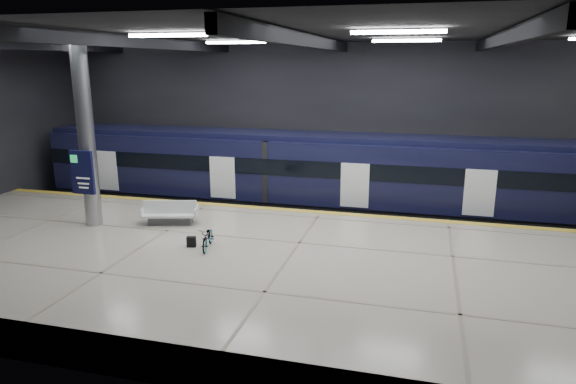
% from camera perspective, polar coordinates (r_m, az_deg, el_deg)
% --- Properties ---
extents(ground, '(30.00, 30.00, 0.00)m').
position_cam_1_polar(ground, '(18.87, 1.98, -7.78)').
color(ground, black).
rests_on(ground, ground).
extents(room_shell, '(30.10, 16.10, 8.05)m').
position_cam_1_polar(room_shell, '(17.55, 2.14, 9.81)').
color(room_shell, black).
rests_on(room_shell, ground).
extents(platform, '(30.00, 11.00, 1.10)m').
position_cam_1_polar(platform, '(16.42, 0.02, -9.17)').
color(platform, '#B3A898').
rests_on(platform, ground).
extents(safety_strip, '(30.00, 0.40, 0.01)m').
position_cam_1_polar(safety_strip, '(21.05, 3.68, -2.26)').
color(safety_strip, gold).
rests_on(safety_strip, platform).
extents(rails, '(30.00, 1.52, 0.16)m').
position_cam_1_polar(rails, '(23.94, 4.92, -2.81)').
color(rails, gray).
rests_on(rails, ground).
extents(train, '(29.40, 2.84, 3.79)m').
position_cam_1_polar(train, '(23.44, 4.97, 1.83)').
color(train, black).
rests_on(train, ground).
extents(bench, '(2.23, 1.38, 0.92)m').
position_cam_1_polar(bench, '(19.96, -12.94, -2.58)').
color(bench, '#595B60').
rests_on(bench, platform).
extents(bicycle, '(0.78, 1.50, 0.75)m').
position_cam_1_polar(bicycle, '(17.12, -8.89, -5.02)').
color(bicycle, '#99999E').
rests_on(bicycle, platform).
extents(pannier_bag, '(0.34, 0.25, 0.35)m').
position_cam_1_polar(pannier_bag, '(17.43, -10.68, -5.45)').
color(pannier_bag, black).
rests_on(pannier_bag, platform).
extents(info_column, '(0.90, 0.78, 6.90)m').
position_cam_1_polar(info_column, '(20.11, -21.56, 5.79)').
color(info_column, '#9EA0A5').
rests_on(info_column, platform).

